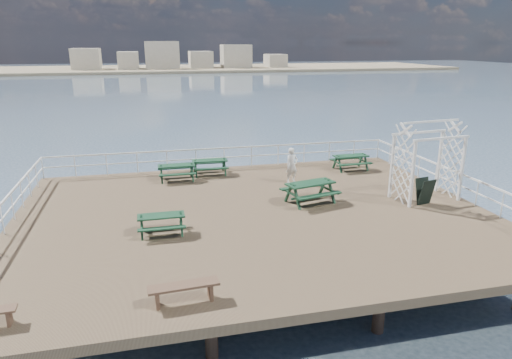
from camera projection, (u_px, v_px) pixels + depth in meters
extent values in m
cube|color=brown|center=(254.00, 216.00, 17.72)|extent=(18.00, 14.00, 0.30)
plane|color=#3B4E64|center=(179.00, 114.00, 55.50)|extent=(300.00, 300.00, 0.00)
cube|color=tan|center=(203.00, 68.00, 147.20)|extent=(160.00, 40.00, 0.80)
cube|color=beige|center=(87.00, 59.00, 135.58)|extent=(8.00, 8.00, 6.00)
cube|color=beige|center=(129.00, 60.00, 138.41)|extent=(6.00, 8.00, 5.00)
cube|color=beige|center=(162.00, 55.00, 140.23)|extent=(10.00, 8.00, 8.00)
cube|color=beige|center=(201.00, 59.00, 143.35)|extent=(7.00, 8.00, 5.00)
cube|color=beige|center=(235.00, 56.00, 145.53)|extent=(9.00, 8.00, 7.00)
cube|color=beige|center=(274.00, 60.00, 148.88)|extent=(6.00, 8.00, 4.00)
cylinder|color=brown|center=(73.00, 212.00, 21.51)|extent=(0.36, 0.36, 2.10)
cylinder|color=brown|center=(365.00, 189.00, 24.87)|extent=(0.36, 0.36, 2.10)
cube|color=white|center=(224.00, 148.00, 23.76)|extent=(17.70, 0.07, 0.07)
cube|color=white|center=(224.00, 157.00, 23.90)|extent=(17.70, 0.05, 0.05)
cylinder|color=white|center=(43.00, 168.00, 21.92)|extent=(0.05, 0.05, 1.10)
cube|color=white|center=(0.00, 205.00, 15.39)|extent=(0.07, 13.70, 0.07)
cube|color=white|center=(2.00, 219.00, 15.54)|extent=(0.05, 13.70, 0.05)
cube|color=white|center=(457.00, 172.00, 19.36)|extent=(0.07, 13.70, 0.07)
cube|color=white|center=(455.00, 183.00, 19.51)|extent=(0.05, 13.70, 0.05)
cube|color=#12311C|center=(176.00, 166.00, 21.71)|extent=(1.74, 0.68, 0.06)
cube|color=#12311C|center=(176.00, 168.00, 22.32)|extent=(1.73, 0.25, 0.05)
cube|color=#12311C|center=(178.00, 174.00, 21.25)|extent=(1.73, 0.25, 0.05)
cube|color=#12311C|center=(161.00, 173.00, 21.63)|extent=(0.09, 1.40, 0.06)
cube|color=#12311C|center=(192.00, 171.00, 21.96)|extent=(0.09, 1.40, 0.06)
cube|color=#12311C|center=(161.00, 172.00, 21.91)|extent=(0.08, 0.50, 0.84)
cube|color=#12311C|center=(162.00, 175.00, 21.37)|extent=(0.08, 0.50, 0.84)
cube|color=#12311C|center=(191.00, 170.00, 22.24)|extent=(0.08, 0.50, 0.84)
cube|color=#12311C|center=(192.00, 173.00, 21.70)|extent=(0.08, 0.50, 0.84)
cube|color=#12311C|center=(177.00, 175.00, 21.84)|extent=(1.54, 0.09, 0.06)
cube|color=#12311C|center=(210.00, 160.00, 22.67)|extent=(1.74, 0.71, 0.06)
cube|color=#12311C|center=(209.00, 163.00, 23.29)|extent=(1.73, 0.28, 0.05)
cube|color=#12311C|center=(211.00, 169.00, 22.22)|extent=(1.73, 0.28, 0.05)
cube|color=#12311C|center=(195.00, 167.00, 22.62)|extent=(0.11, 1.39, 0.06)
cube|color=#12311C|center=(224.00, 165.00, 22.90)|extent=(0.11, 1.39, 0.06)
cube|color=#12311C|center=(195.00, 166.00, 22.90)|extent=(0.09, 0.50, 0.84)
cube|color=#12311C|center=(196.00, 169.00, 22.36)|extent=(0.09, 0.50, 0.84)
cube|color=#12311C|center=(223.00, 165.00, 23.19)|extent=(0.09, 0.50, 0.84)
cube|color=#12311C|center=(225.00, 168.00, 22.65)|extent=(0.09, 0.50, 0.84)
cube|color=#12311C|center=(210.00, 169.00, 22.81)|extent=(1.53, 0.11, 0.06)
cube|color=#12311C|center=(351.00, 156.00, 23.49)|extent=(1.79, 0.75, 0.06)
cube|color=#12311C|center=(346.00, 159.00, 24.12)|extent=(1.78, 0.31, 0.05)
cube|color=#12311C|center=(356.00, 164.00, 23.03)|extent=(1.78, 0.31, 0.05)
cube|color=#12311C|center=(338.00, 163.00, 23.39)|extent=(0.13, 1.43, 0.06)
cube|color=#12311C|center=(363.00, 161.00, 23.77)|extent=(0.13, 1.43, 0.06)
cube|color=#12311C|center=(335.00, 162.00, 23.68)|extent=(0.10, 0.51, 0.86)
cube|color=#12311C|center=(340.00, 165.00, 23.13)|extent=(0.10, 0.51, 0.86)
cube|color=#12311C|center=(361.00, 160.00, 24.06)|extent=(0.10, 0.51, 0.86)
cube|color=#12311C|center=(366.00, 163.00, 23.51)|extent=(0.10, 0.51, 0.86)
cube|color=#12311C|center=(350.00, 165.00, 23.63)|extent=(1.57, 0.13, 0.06)
cube|color=#12311C|center=(161.00, 216.00, 15.57)|extent=(1.59, 0.63, 0.05)
cube|color=#12311C|center=(161.00, 217.00, 16.13)|extent=(1.59, 0.23, 0.04)
cube|color=#12311C|center=(162.00, 229.00, 15.15)|extent=(1.59, 0.23, 0.04)
cube|color=#12311C|center=(142.00, 225.00, 15.50)|extent=(0.08, 1.28, 0.05)
cube|color=#12311C|center=(181.00, 221.00, 15.79)|extent=(0.08, 1.28, 0.05)
cube|color=#12311C|center=(142.00, 223.00, 15.76)|extent=(0.07, 0.46, 0.77)
cube|color=#12311C|center=(142.00, 229.00, 15.27)|extent=(0.07, 0.46, 0.77)
cube|color=#12311C|center=(180.00, 220.00, 16.05)|extent=(0.07, 0.46, 0.77)
cube|color=#12311C|center=(182.00, 226.00, 15.56)|extent=(0.07, 0.46, 0.77)
cube|color=#12311C|center=(162.00, 227.00, 15.69)|extent=(1.41, 0.08, 0.05)
cube|color=#12311C|center=(310.00, 183.00, 18.58)|extent=(2.13, 1.22, 0.07)
cube|color=#12311C|center=(301.00, 186.00, 19.25)|extent=(2.02, 0.73, 0.06)
cube|color=#12311C|center=(319.00, 195.00, 18.10)|extent=(2.02, 0.73, 0.06)
cube|color=#12311C|center=(293.00, 194.00, 18.32)|extent=(0.46, 1.59, 0.07)
cube|color=#12311C|center=(327.00, 188.00, 19.04)|extent=(0.46, 1.59, 0.07)
cube|color=#12311C|center=(288.00, 193.00, 18.62)|extent=(0.22, 0.58, 0.98)
cube|color=#12311C|center=(297.00, 198.00, 18.05)|extent=(0.22, 0.58, 0.98)
cube|color=#12311C|center=(322.00, 188.00, 19.34)|extent=(0.22, 0.58, 0.98)
cube|color=#12311C|center=(332.00, 192.00, 18.77)|extent=(0.22, 0.58, 0.98)
cube|color=#12311C|center=(310.00, 196.00, 18.74)|extent=(1.76, 0.50, 0.07)
cube|color=brown|center=(184.00, 286.00, 11.43)|extent=(1.81, 0.54, 0.07)
cube|color=brown|center=(157.00, 299.00, 11.31)|extent=(0.11, 0.39, 0.45)
cube|color=brown|center=(210.00, 290.00, 11.69)|extent=(0.11, 0.39, 0.45)
cube|color=brown|center=(9.00, 317.00, 10.63)|extent=(0.09, 0.32, 0.37)
cube|color=white|center=(412.00, 175.00, 17.89)|extent=(0.11, 0.11, 2.67)
cube|color=white|center=(392.00, 167.00, 19.10)|extent=(0.11, 0.11, 2.67)
cube|color=white|center=(462.00, 170.00, 18.68)|extent=(0.11, 0.11, 2.67)
cube|color=white|center=(439.00, 162.00, 19.89)|extent=(0.11, 0.11, 2.67)
cube|color=white|center=(442.00, 138.00, 17.89)|extent=(2.67, 0.37, 0.09)
cube|color=white|center=(419.00, 132.00, 19.09)|extent=(2.67, 0.37, 0.09)
cube|color=white|center=(432.00, 121.00, 18.33)|extent=(2.66, 0.36, 0.08)
cube|color=black|center=(427.00, 192.00, 18.37)|extent=(0.71, 0.40, 1.09)
cube|color=black|center=(423.00, 191.00, 18.56)|extent=(0.71, 0.40, 1.09)
imported|color=white|center=(292.00, 165.00, 21.27)|extent=(0.68, 0.52, 1.66)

